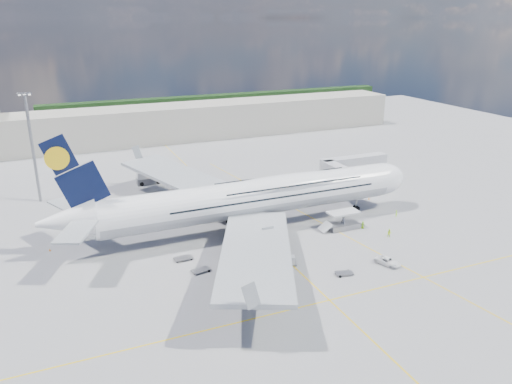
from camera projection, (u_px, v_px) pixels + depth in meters
name	position (u px, v px, depth m)	size (l,w,h in m)	color
ground	(274.00, 248.00, 93.94)	(300.00, 300.00, 0.00)	gray
taxi_line_main	(274.00, 248.00, 93.93)	(0.25, 220.00, 0.01)	#E0B80B
taxi_line_cross	(329.00, 300.00, 76.58)	(120.00, 0.25, 0.01)	#E0B80B
taxi_line_diag	(313.00, 218.00, 107.82)	(0.25, 100.00, 0.01)	#E0B80B
airliner	(255.00, 197.00, 100.44)	(77.26, 79.15, 23.71)	white
jet_bridge	(349.00, 167.00, 120.93)	(18.80, 12.10, 8.50)	#B7B7BC
cargo_loader	(342.00, 223.00, 102.29)	(8.53, 3.20, 3.67)	silver
light_mast	(32.00, 147.00, 113.73)	(3.00, 0.70, 25.50)	gray
terminal	(159.00, 124.00, 174.37)	(180.00, 16.00, 12.00)	#B2AD9E
tree_line	(223.00, 103.00, 228.95)	(160.00, 6.00, 8.00)	#193814
dolly_row_a	(201.00, 270.00, 85.01)	(3.34, 2.18, 0.45)	gray
dolly_row_b	(230.00, 255.00, 88.57)	(3.78, 2.88, 2.13)	gray
dolly_row_c	(246.00, 264.00, 85.72)	(3.04, 2.24, 1.72)	gray
dolly_back	(183.00, 258.00, 89.19)	(3.34, 1.93, 0.47)	gray
dolly_nose_far	(344.00, 273.00, 84.03)	(3.23, 2.20, 0.43)	gray
dolly_nose_near	(289.00, 260.00, 87.06)	(3.10, 2.35, 1.74)	gray
baggage_tug	(256.00, 263.00, 86.72)	(2.91, 1.64, 1.72)	silver
catering_truck_inner	(183.00, 210.00, 107.19)	(6.96, 3.27, 4.02)	gray
catering_truck_outer	(149.00, 177.00, 129.69)	(6.51, 2.58, 3.89)	gray
service_van	(388.00, 261.00, 87.38)	(2.15, 4.65, 1.29)	white
crew_nose	(396.00, 214.00, 108.39)	(0.56, 0.37, 1.53)	#A5FF1A
crew_loader	(389.00, 233.00, 98.09)	(0.88, 0.68, 1.81)	#D2FF1A
crew_wing	(224.00, 258.00, 88.16)	(0.92, 0.38, 1.57)	#C0E818
crew_van	(363.00, 225.00, 102.40)	(0.78, 0.50, 1.59)	#96EA18
crew_tug	(245.00, 264.00, 85.95)	(1.05, 0.60, 1.62)	#BBF219
cone_nose	(369.00, 198.00, 119.04)	(0.42, 0.42, 0.54)	orange
cone_wing_left_inner	(161.00, 205.00, 115.03)	(0.44, 0.44, 0.56)	orange
cone_wing_left_outer	(164.00, 196.00, 120.49)	(0.41, 0.41, 0.52)	orange
cone_wing_right_inner	(238.00, 276.00, 83.02)	(0.49, 0.49, 0.62)	orange
cone_wing_right_outer	(249.00, 282.00, 81.32)	(0.38, 0.38, 0.48)	orange
cone_tail	(50.00, 250.00, 92.66)	(0.38, 0.38, 0.49)	orange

